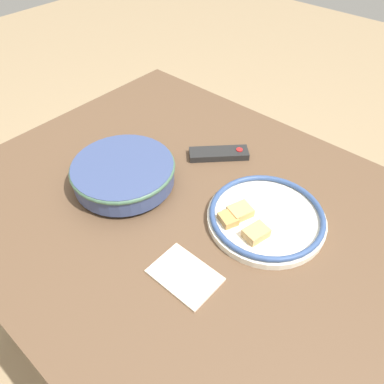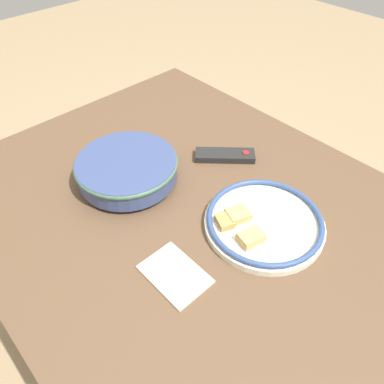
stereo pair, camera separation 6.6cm
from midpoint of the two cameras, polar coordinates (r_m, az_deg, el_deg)
ground_plane at (r=1.64m, az=0.36°, el=-20.80°), size 8.00×8.00×0.00m
dining_table at (r=1.06m, az=0.52°, el=-4.82°), size 1.20×0.99×0.78m
noodle_bowl at (r=1.04m, az=-8.07°, el=3.51°), size 0.28×0.28×0.07m
food_plate at (r=0.94m, az=12.79°, el=-4.57°), size 0.30×0.30×0.04m
tv_remote at (r=1.13m, az=6.74°, el=5.52°), size 0.16×0.16×0.02m
folded_napkin at (r=0.84m, az=-0.32°, el=-12.52°), size 0.15×0.10×0.01m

